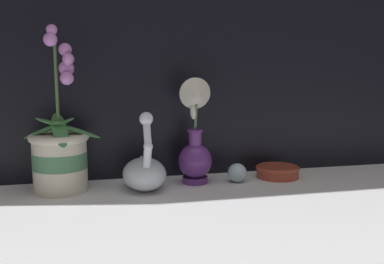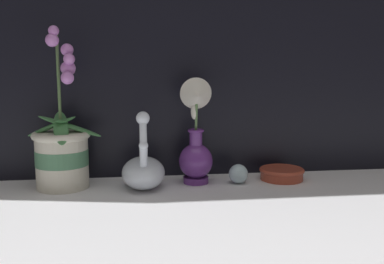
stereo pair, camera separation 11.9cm
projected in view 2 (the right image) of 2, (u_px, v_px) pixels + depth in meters
The scene contains 6 objects.
ground_plane at pixel (187, 196), 1.11m from camera, with size 2.80×2.80×0.00m, color white.
orchid_potted_plant at pixel (62, 150), 1.17m from camera, with size 0.20×0.17×0.42m.
swan_figurine at pixel (143, 170), 1.17m from camera, with size 0.11×0.19×0.21m.
blue_vase at pixel (196, 142), 1.21m from camera, with size 0.09×0.10×0.29m.
glass_sphere at pixel (238, 174), 1.22m from camera, with size 0.05×0.05×0.05m.
amber_dish at pixel (282, 173), 1.27m from camera, with size 0.13×0.13×0.03m.
Camera 2 is at (-0.12, -1.06, 0.33)m, focal length 42.00 mm.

